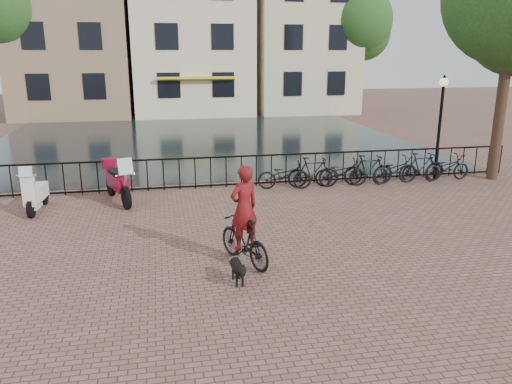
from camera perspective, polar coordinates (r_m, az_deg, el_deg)
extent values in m
plane|color=brown|center=(8.95, 3.81, -12.58)|extent=(100.00, 100.00, 0.00)
plane|color=black|center=(25.35, -6.31, 5.96)|extent=(20.00, 20.00, 0.00)
cube|color=black|center=(16.08, -3.46, 4.04)|extent=(20.00, 0.05, 0.05)
cube|color=black|center=(16.29, -3.41, 0.86)|extent=(20.00, 0.05, 0.05)
cube|color=#927255|center=(38.04, -20.29, 17.41)|extent=(7.50, 9.00, 12.00)
cube|color=beige|center=(37.72, -7.57, 17.46)|extent=(8.00, 9.00, 11.00)
cube|color=gold|center=(33.05, -6.82, 12.72)|extent=(5.00, 0.60, 0.15)
cube|color=beige|center=(39.12, 4.81, 18.56)|extent=(7.00, 9.00, 12.50)
cylinder|color=black|center=(35.75, -26.24, 12.37)|extent=(0.36, 0.36, 6.30)
sphere|color=#17461A|center=(35.82, -26.96, 18.09)|extent=(5.04, 5.04, 5.04)
cylinder|color=black|center=(18.76, 26.30, 9.70)|extent=(0.36, 0.36, 5.60)
cylinder|color=black|center=(37.39, 11.30, 13.44)|extent=(0.36, 0.36, 5.95)
sphere|color=#17461A|center=(37.43, 11.59, 18.64)|extent=(4.76, 4.76, 4.76)
cylinder|color=black|center=(18.02, 20.16, 6.31)|extent=(0.10, 0.10, 3.20)
sphere|color=beige|center=(17.85, 20.68, 11.69)|extent=(0.30, 0.30, 0.30)
imported|color=black|center=(10.27, -1.36, -5.43)|extent=(1.19, 1.84, 1.07)
imported|color=maroon|center=(10.00, -1.39, -0.85)|extent=(0.91, 0.77, 2.10)
imported|color=black|center=(15.96, 3.28, 1.93)|extent=(1.79, 0.85, 0.90)
imported|color=black|center=(16.21, 6.55, 2.24)|extent=(1.70, 0.64, 1.00)
imported|color=black|center=(16.53, 9.68, 2.21)|extent=(1.77, 0.78, 0.90)
imported|color=black|center=(16.87, 12.71, 2.49)|extent=(1.69, 0.58, 1.00)
imported|color=black|center=(17.28, 15.59, 2.44)|extent=(1.79, 0.84, 0.90)
imported|color=black|center=(17.72, 18.36, 2.70)|extent=(1.69, 0.57, 1.00)
imported|color=black|center=(18.21, 20.96, 2.63)|extent=(1.76, 0.74, 0.90)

